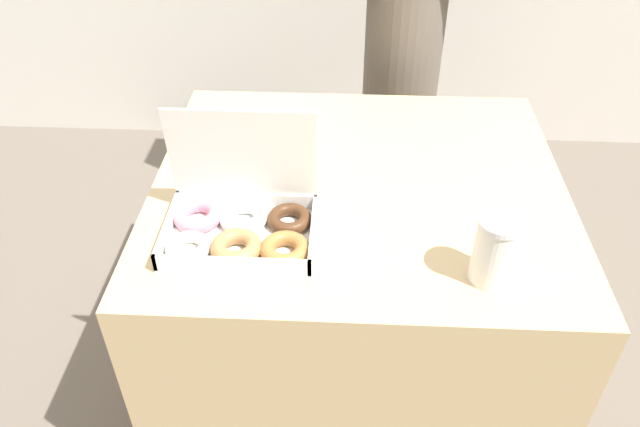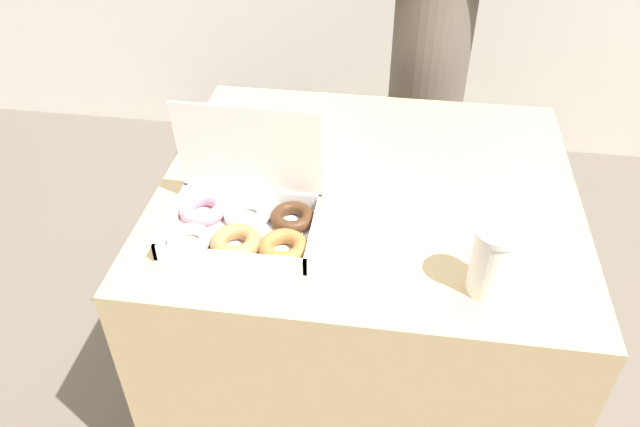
{
  "view_description": "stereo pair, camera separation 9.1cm",
  "coord_description": "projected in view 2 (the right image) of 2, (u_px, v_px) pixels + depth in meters",
  "views": [
    {
      "loc": [
        -0.03,
        -1.2,
        1.58
      ],
      "look_at": [
        -0.08,
        -0.23,
        0.8
      ],
      "focal_mm": 35.0,
      "sensor_mm": 36.0,
      "label": 1
    },
    {
      "loc": [
        0.06,
        -1.19,
        1.58
      ],
      "look_at": [
        -0.08,
        -0.23,
        0.8
      ],
      "focal_mm": 35.0,
      "sensor_mm": 36.0,
      "label": 2
    }
  ],
  "objects": [
    {
      "name": "ground_plane",
      "position": [
        357.0,
        373.0,
        1.92
      ],
      "size": [
        14.0,
        14.0,
        0.0
      ],
      "primitive_type": "plane",
      "color": "#665B51"
    },
    {
      "name": "table",
      "position": [
        361.0,
        291.0,
        1.69
      ],
      "size": [
        0.97,
        0.88,
        0.72
      ],
      "color": "tan",
      "rests_on": "ground_plane"
    },
    {
      "name": "donut_box",
      "position": [
        243.0,
        218.0,
        1.31
      ],
      "size": [
        0.33,
        0.24,
        0.26
      ],
      "color": "white",
      "rests_on": "table"
    },
    {
      "name": "coffee_cup",
      "position": [
        493.0,
        261.0,
        1.15
      ],
      "size": [
        0.09,
        0.09,
        0.15
      ],
      "color": "white",
      "rests_on": "table"
    }
  ]
}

